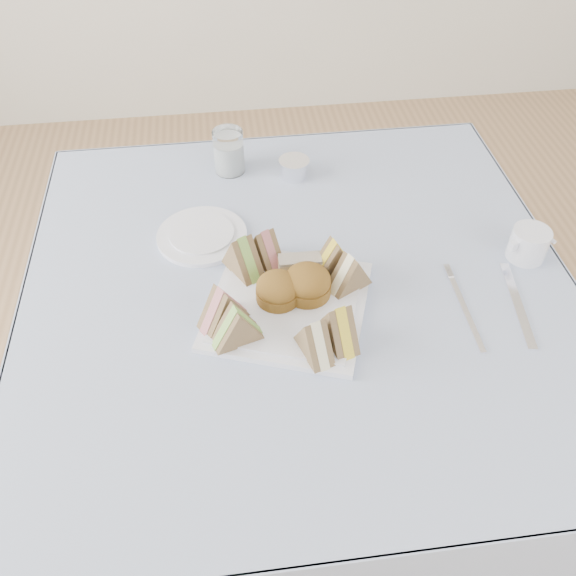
{
  "coord_description": "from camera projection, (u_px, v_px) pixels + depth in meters",
  "views": [
    {
      "loc": [
        -0.12,
        -0.8,
        1.54
      ],
      "look_at": [
        -0.03,
        -0.06,
        0.8
      ],
      "focal_mm": 38.0,
      "sensor_mm": 36.0,
      "label": 1
    }
  ],
  "objects": [
    {
      "name": "water_glass",
      "position": [
        229.0,
        151.0,
        1.35
      ],
      "size": [
        0.07,
        0.07,
        0.1
      ],
      "primitive_type": "cylinder",
      "rotation": [
        0.0,
        0.0,
        0.04
      ],
      "color": "white",
      "rests_on": "tablecloth"
    },
    {
      "name": "sandwich_fl_b",
      "position": [
        237.0,
        324.0,
        0.99
      ],
      "size": [
        0.09,
        0.06,
        0.08
      ],
      "primitive_type": null,
      "rotation": [
        0.0,
        0.0,
        0.29
      ],
      "color": "brown",
      "rests_on": "serving_plate"
    },
    {
      "name": "sandwich_fr_a",
      "position": [
        339.0,
        324.0,
        0.99
      ],
      "size": [
        0.06,
        0.1,
        0.08
      ],
      "primitive_type": null,
      "rotation": [
        0.0,
        0.0,
        -1.28
      ],
      "color": "brown",
      "rests_on": "serving_plate"
    },
    {
      "name": "sandwich_br_b",
      "position": [
        334.0,
        256.0,
        1.11
      ],
      "size": [
        0.09,
        0.06,
        0.07
      ],
      "primitive_type": null,
      "rotation": [
        0.0,
        0.0,
        -2.87
      ],
      "color": "brown",
      "rests_on": "serving_plate"
    },
    {
      "name": "creamer_jug",
      "position": [
        529.0,
        244.0,
        1.16
      ],
      "size": [
        0.09,
        0.09,
        0.06
      ],
      "primitive_type": "cylinder",
      "rotation": [
        0.0,
        0.0,
        0.35
      ],
      "color": "white",
      "rests_on": "tablecloth"
    },
    {
      "name": "tablecloth",
      "position": [
        299.0,
        283.0,
        1.14
      ],
      "size": [
        1.02,
        1.02,
        0.01
      ],
      "primitive_type": "cube",
      "color": "#A7B1D8",
      "rests_on": "table"
    },
    {
      "name": "tea_strainer",
      "position": [
        294.0,
        169.0,
        1.36
      ],
      "size": [
        0.07,
        0.07,
        0.04
      ],
      "primitive_type": "cylinder",
      "rotation": [
        0.0,
        0.0,
        -0.08
      ],
      "color": "white",
      "rests_on": "tablecloth"
    },
    {
      "name": "fork",
      "position": [
        466.0,
        313.0,
        1.08
      ],
      "size": [
        0.01,
        0.18,
        0.0
      ],
      "primitive_type": "cube",
      "rotation": [
        0.0,
        0.0,
        -0.02
      ],
      "color": "white",
      "rests_on": "tablecloth"
    },
    {
      "name": "side_plate",
      "position": [
        202.0,
        236.0,
        1.22
      ],
      "size": [
        0.23,
        0.23,
        0.01
      ],
      "primitive_type": "cylinder",
      "rotation": [
        0.0,
        0.0,
        -0.38
      ],
      "color": "white",
      "rests_on": "tablecloth"
    },
    {
      "name": "sandwich_fr_b",
      "position": [
        315.0,
        337.0,
        0.98
      ],
      "size": [
        0.06,
        0.09,
        0.07
      ],
      "primitive_type": null,
      "rotation": [
        0.0,
        0.0,
        -1.26
      ],
      "color": "brown",
      "rests_on": "serving_plate"
    },
    {
      "name": "serving_plate",
      "position": [
        288.0,
        305.0,
        1.08
      ],
      "size": [
        0.34,
        0.34,
        0.01
      ],
      "primitive_type": "cube",
      "rotation": [
        0.0,
        0.0,
        -0.34
      ],
      "color": "white",
      "rests_on": "tablecloth"
    },
    {
      "name": "table",
      "position": [
        297.0,
        398.0,
        1.4
      ],
      "size": [
        0.9,
        0.9,
        0.74
      ],
      "primitive_type": "cube",
      "color": "brown",
      "rests_on": "floor"
    },
    {
      "name": "sandwich_fl_a",
      "position": [
        223.0,
        306.0,
        1.02
      ],
      "size": [
        0.1,
        0.08,
        0.08
      ],
      "primitive_type": null,
      "rotation": [
        0.0,
        0.0,
        0.56
      ],
      "color": "brown",
      "rests_on": "serving_plate"
    },
    {
      "name": "scone_left",
      "position": [
        278.0,
        289.0,
        1.07
      ],
      "size": [
        0.1,
        0.1,
        0.05
      ],
      "primitive_type": "cylinder",
      "rotation": [
        0.0,
        0.0,
        -0.27
      ],
      "color": "olive",
      "rests_on": "serving_plate"
    },
    {
      "name": "sandwich_bl_b",
      "position": [
        265.0,
        246.0,
        1.13
      ],
      "size": [
        0.07,
        0.09,
        0.07
      ],
      "primitive_type": null,
      "rotation": [
        0.0,
        0.0,
        2.06
      ],
      "color": "brown",
      "rests_on": "serving_plate"
    },
    {
      "name": "scone_right",
      "position": [
        307.0,
        283.0,
        1.08
      ],
      "size": [
        0.09,
        0.09,
        0.06
      ],
      "primitive_type": "cylinder",
      "rotation": [
        0.0,
        0.0,
        -0.1
      ],
      "color": "olive",
      "rests_on": "serving_plate"
    },
    {
      "name": "floor",
      "position": [
        296.0,
        476.0,
        1.66
      ],
      "size": [
        4.0,
        4.0,
        0.0
      ],
      "primitive_type": "plane",
      "color": "#9E7751",
      "rests_on": "ground"
    },
    {
      "name": "sandwich_br_a",
      "position": [
        350.0,
        271.0,
        1.08
      ],
      "size": [
        0.09,
        0.07,
        0.07
      ],
      "primitive_type": null,
      "rotation": [
        0.0,
        0.0,
        -2.64
      ],
      "color": "brown",
      "rests_on": "serving_plate"
    },
    {
      "name": "sandwich_bl_a",
      "position": [
        243.0,
        254.0,
        1.11
      ],
      "size": [
        0.08,
        0.1,
        0.08
      ],
      "primitive_type": null,
      "rotation": [
        0.0,
        0.0,
        2.07
      ],
      "color": "brown",
      "rests_on": "serving_plate"
    },
    {
      "name": "pastry_slice",
      "position": [
        300.0,
        265.0,
        1.12
      ],
      "size": [
        0.08,
        0.03,
        0.04
      ],
      "primitive_type": "cube",
      "rotation": [
        0.0,
        0.0,
        -0.01
      ],
      "color": "#CEBC81",
      "rests_on": "serving_plate"
    },
    {
      "name": "knife",
      "position": [
        517.0,
        304.0,
        1.09
      ],
      "size": [
        0.05,
        0.21,
        0.0
      ],
      "primitive_type": "cube",
      "rotation": [
        0.0,
        0.0,
        -0.15
      ],
      "color": "white",
      "rests_on": "tablecloth"
    }
  ]
}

